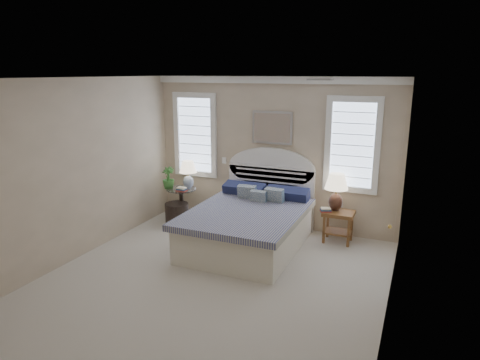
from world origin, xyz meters
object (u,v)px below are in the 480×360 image
Objects in this scene: floor_pot at (177,213)px; lamp_right at (336,188)px; side_table_left at (182,201)px; bed at (250,222)px; nightstand_right at (338,220)px; lamp_left at (188,171)px.

lamp_right is (2.87, 0.37, 0.72)m from floor_pot.
lamp_right is at bearing 3.42° from side_table_left.
floor_pot is at bearing -87.64° from side_table_left.
bed reaches higher than lamp_right.
bed is at bearing -148.04° from lamp_right.
lamp_left is at bearing -179.85° from nightstand_right.
bed is 1.78m from lamp_left.
bed is 1.70m from floor_pot.
side_table_left is at bearing 160.26° from bed.
lamp_left is (-1.54, 0.68, 0.57)m from bed.
nightstand_right is at bearing 28.03° from bed.
floor_pot is (0.01, -0.20, -0.19)m from side_table_left.
side_table_left is at bearing -178.06° from nightstand_right.
nightstand_right is at bearing -43.33° from lamp_right.
nightstand_right is at bearing 0.15° from lamp_left.
lamp_right is (-0.08, 0.07, 0.53)m from nightstand_right.
side_table_left is 1.19× the size of nightstand_right.
bed is 3.61× the size of lamp_right.
lamp_left is at bearing 156.06° from bed.
nightstand_right is 2.90m from lamp_left.
bed is 1.75m from side_table_left.
side_table_left is at bearing -139.24° from lamp_left.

